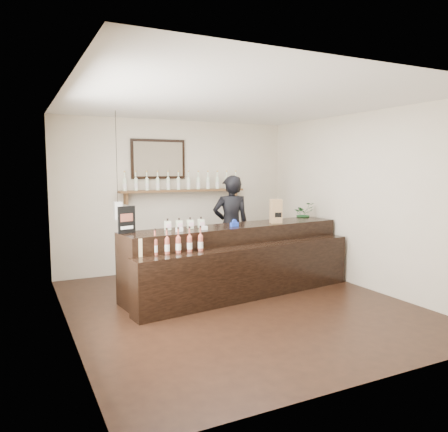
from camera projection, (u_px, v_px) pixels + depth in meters
The scene contains 10 objects.
ground at pixel (238, 305), 6.15m from camera, with size 5.00×5.00×0.00m, color black.
room_shell at pixel (239, 184), 5.97m from camera, with size 5.00×5.00×5.00m.
back_wall_decor at pixel (171, 177), 8.01m from camera, with size 2.66×0.96×1.69m.
counter at pixel (240, 261), 6.75m from camera, with size 3.73×1.44×1.20m.
promo_sign at pixel (127, 220), 5.96m from camera, with size 0.26×0.10×0.37m.
paper_bag at pixel (276, 211), 7.08m from camera, with size 0.21×0.17×0.39m.
tape_dispenser at pixel (234, 224), 6.69m from camera, with size 0.13×0.07×0.11m.
side_cabinet at pixel (303, 248), 8.07m from camera, with size 0.56×0.68×0.88m.
potted_plant at pixel (303, 214), 8.00m from camera, with size 0.37×0.32×0.41m, color #255D2C.
shopkeeper at pixel (231, 219), 7.72m from camera, with size 0.74×0.49×2.03m, color black.
Camera 1 is at (-2.81, -5.28, 1.92)m, focal length 35.00 mm.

